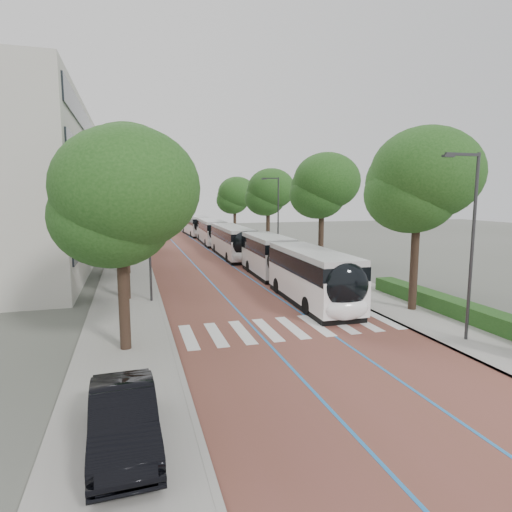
% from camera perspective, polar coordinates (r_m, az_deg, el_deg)
% --- Properties ---
extents(ground, '(160.00, 160.00, 0.00)m').
position_cam_1_polar(ground, '(20.12, 5.32, -10.39)').
color(ground, '#51544C').
rests_on(ground, ground).
extents(road, '(11.00, 140.00, 0.02)m').
position_cam_1_polar(road, '(58.50, -9.26, 1.71)').
color(road, brown).
rests_on(road, ground).
extents(sidewalk_left, '(4.00, 140.00, 0.12)m').
position_cam_1_polar(sidewalk_left, '(58.07, -16.62, 1.48)').
color(sidewalk_left, gray).
rests_on(sidewalk_left, ground).
extents(sidewalk_right, '(4.00, 140.00, 0.12)m').
position_cam_1_polar(sidewalk_right, '(59.87, -2.12, 2.00)').
color(sidewalk_right, gray).
rests_on(sidewalk_right, ground).
extents(kerb_left, '(0.20, 140.00, 0.14)m').
position_cam_1_polar(kerb_left, '(58.08, -14.75, 1.55)').
color(kerb_left, gray).
rests_on(kerb_left, ground).
extents(kerb_right, '(0.20, 140.00, 0.14)m').
position_cam_1_polar(kerb_right, '(59.44, -3.90, 1.94)').
color(kerb_right, gray).
rests_on(kerb_right, ground).
extents(zebra_crossing, '(10.55, 3.60, 0.01)m').
position_cam_1_polar(zebra_crossing, '(21.07, 4.82, -9.46)').
color(zebra_crossing, silver).
rests_on(zebra_crossing, ground).
extents(lane_line_left, '(0.12, 126.00, 0.01)m').
position_cam_1_polar(lane_line_left, '(58.33, -10.82, 1.67)').
color(lane_line_left, '#246EB5').
rests_on(lane_line_left, road).
extents(lane_line_right, '(0.12, 126.00, 0.01)m').
position_cam_1_polar(lane_line_right, '(58.72, -7.71, 1.78)').
color(lane_line_right, '#246EB5').
rests_on(lane_line_right, road).
extents(hedge, '(1.20, 14.00, 0.80)m').
position_cam_1_polar(hedge, '(24.71, 25.49, -6.40)').
color(hedge, '#183F16').
rests_on(hedge, sidewalk_right).
extents(streetlight_near, '(1.82, 0.20, 8.00)m').
position_cam_1_polar(streetlight_near, '(20.19, 26.62, 2.84)').
color(streetlight_near, '#313234').
rests_on(streetlight_near, sidewalk_right).
extents(streetlight_far, '(1.82, 0.20, 8.00)m').
position_cam_1_polar(streetlight_far, '(42.05, 2.75, 5.94)').
color(streetlight_far, '#313234').
rests_on(streetlight_far, sidewalk_right).
extents(lamp_post_left, '(0.14, 0.14, 8.00)m').
position_cam_1_polar(lamp_post_left, '(25.84, -14.05, 2.85)').
color(lamp_post_left, '#313234').
rests_on(lamp_post_left, sidewalk_left).
extents(trees_left, '(6.24, 60.42, 10.25)m').
position_cam_1_polar(trees_left, '(41.47, -17.06, 8.46)').
color(trees_left, black).
rests_on(trees_left, ground).
extents(trees_right, '(5.80, 47.68, 9.39)m').
position_cam_1_polar(trees_right, '(41.74, 4.50, 8.38)').
color(trees_right, black).
rests_on(trees_right, ground).
extents(lead_bus, '(3.11, 18.47, 3.20)m').
position_cam_1_polar(lead_bus, '(28.99, 4.61, -1.36)').
color(lead_bus, black).
rests_on(lead_bus, ground).
extents(bus_queued_0, '(2.86, 12.46, 3.20)m').
position_cam_1_polar(bus_queued_0, '(44.24, -3.13, 1.89)').
color(bus_queued_0, white).
rests_on(bus_queued_0, ground).
extents(bus_queued_1, '(3.02, 12.49, 3.20)m').
position_cam_1_polar(bus_queued_1, '(57.07, -5.97, 3.24)').
color(bus_queued_1, white).
rests_on(bus_queued_1, ground).
extents(bus_queued_2, '(2.88, 12.47, 3.20)m').
position_cam_1_polar(bus_queued_2, '(69.78, -8.13, 4.07)').
color(bus_queued_2, white).
rests_on(bus_queued_2, ground).
extents(bus_queued_3, '(3.03, 12.49, 3.20)m').
position_cam_1_polar(bus_queued_3, '(82.38, -9.14, 4.64)').
color(bus_queued_3, white).
rests_on(bus_queued_3, ground).
extents(parked_car, '(1.77, 4.61, 1.50)m').
position_cam_1_polar(parked_car, '(11.82, -17.23, -19.95)').
color(parked_car, black).
rests_on(parked_car, sidewalk_left).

